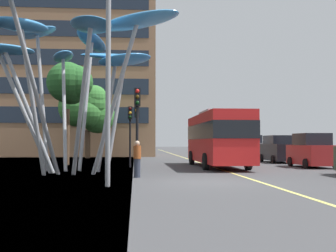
{
  "coord_description": "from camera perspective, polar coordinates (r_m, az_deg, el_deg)",
  "views": [
    {
      "loc": [
        -2.79,
        -16.14,
        1.57
      ],
      "look_at": [
        -0.9,
        7.67,
        2.5
      ],
      "focal_mm": 44.2,
      "sensor_mm": 36.0,
      "label": 1
    }
  ],
  "objects": [
    {
      "name": "car_side_street",
      "position": [
        39.45,
        11.29,
        -2.96
      ],
      "size": [
        1.98,
        3.97,
        2.2
      ],
      "color": "gray",
      "rests_on": "ground"
    },
    {
      "name": "street_lamp",
      "position": [
        15.17,
        -6.99,
        10.33
      ],
      "size": [
        1.52,
        0.44,
        7.66
      ],
      "color": "gray",
      "rests_on": "ground"
    },
    {
      "name": "backdrop_building",
      "position": [
        50.88,
        -15.95,
        9.86
      ],
      "size": [
        24.16,
        10.2,
        24.28
      ],
      "color": "#936B4C",
      "rests_on": "ground"
    },
    {
      "name": "traffic_light_island_mid",
      "position": [
        25.84,
        -5.25,
        0.37
      ],
      "size": [
        0.28,
        0.42,
        3.78
      ],
      "color": "black",
      "rests_on": "ground"
    },
    {
      "name": "red_bus",
      "position": [
        26.11,
        6.82,
        -1.43
      ],
      "size": [
        2.71,
        9.89,
        3.53
      ],
      "color": "red",
      "rests_on": "ground"
    },
    {
      "name": "tree_pavement_far",
      "position": [
        40.86,
        -10.88,
        2.36
      ],
      "size": [
        5.43,
        4.14,
        7.08
      ],
      "color": "brown",
      "rests_on": "ground"
    },
    {
      "name": "car_parked_mid",
      "position": [
        27.21,
        19.21,
        -3.33
      ],
      "size": [
        2.01,
        3.98,
        2.11
      ],
      "color": "maroon",
      "rests_on": "ground"
    },
    {
      "name": "leaf_sculpture",
      "position": [
        21.95,
        -13.78,
        10.61
      ],
      "size": [
        11.87,
        11.86,
        8.2
      ],
      "color": "#9EA0A5",
      "rests_on": "ground"
    },
    {
      "name": "traffic_light_kerb_far",
      "position": [
        23.05,
        -4.32,
        0.6
      ],
      "size": [
        0.28,
        0.42,
        3.74
      ],
      "color": "black",
      "rests_on": "ground"
    },
    {
      "name": "tree_pavement_near",
      "position": [
        30.06,
        -13.29,
        5.63
      ],
      "size": [
        3.24,
        2.97,
        7.21
      ],
      "color": "brown",
      "rests_on": "ground"
    },
    {
      "name": "car_parked_far",
      "position": [
        32.9,
        14.98,
        -3.17
      ],
      "size": [
        2.0,
        4.55,
        2.08
      ],
      "color": "black",
      "rests_on": "ground"
    },
    {
      "name": "ground",
      "position": [
        16.35,
        2.92,
        -7.91
      ],
      "size": [
        120.0,
        240.0,
        0.1
      ],
      "color": "#424244"
    },
    {
      "name": "pedestrian",
      "position": [
        18.4,
        -4.27,
        -4.57
      ],
      "size": [
        0.34,
        0.34,
        1.63
      ],
      "color": "#2D3342",
      "rests_on": "ground"
    },
    {
      "name": "traffic_light_kerb_near",
      "position": [
        18.52,
        -4.26,
        1.79
      ],
      "size": [
        0.28,
        0.42,
        3.98
      ],
      "color": "black",
      "rests_on": "ground"
    }
  ]
}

